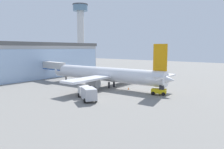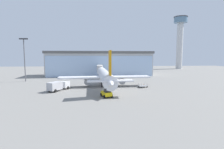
# 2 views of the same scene
# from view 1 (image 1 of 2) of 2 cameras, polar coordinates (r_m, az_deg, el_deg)

# --- Properties ---
(ground) EXTENTS (240.00, 240.00, 0.00)m
(ground) POSITION_cam_1_polar(r_m,az_deg,el_deg) (54.28, 1.81, -4.02)
(ground) COLOR gray
(terminal_building) EXTENTS (53.30, 18.02, 12.27)m
(terminal_building) POSITION_cam_1_polar(r_m,az_deg,el_deg) (82.69, -20.16, 3.63)
(terminal_building) COLOR #AFAFAF
(terminal_building) RESTS_ON ground
(jet_bridge) EXTENTS (2.89, 11.71, 5.87)m
(jet_bridge) POSITION_cam_1_polar(r_m,az_deg,el_deg) (73.05, -15.44, 2.12)
(jet_bridge) COLOR beige
(jet_bridge) RESTS_ON ground
(control_tower) EXTENTS (10.29, 10.29, 39.69)m
(control_tower) POSITION_cam_1_polar(r_m,az_deg,el_deg) (153.89, -8.21, 12.31)
(control_tower) COLOR silver
(control_tower) RESTS_ON ground
(airplane) EXTENTS (29.49, 38.97, 11.23)m
(airplane) POSITION_cam_1_polar(r_m,az_deg,el_deg) (58.02, -1.80, 0.07)
(airplane) COLOR silver
(airplane) RESTS_ON ground
(catering_truck) EXTENTS (5.59, 7.41, 2.65)m
(catering_truck) POSITION_cam_1_polar(r_m,az_deg,el_deg) (43.89, -6.47, -4.74)
(catering_truck) COLOR silver
(catering_truck) RESTS_ON ground
(baggage_cart) EXTENTS (3.21, 2.61, 1.50)m
(baggage_cart) POSITION_cam_1_polar(r_m,az_deg,el_deg) (65.60, 7.70, -1.72)
(baggage_cart) COLOR gray
(baggage_cart) RESTS_ON ground
(pushback_tug) EXTENTS (3.02, 3.61, 2.30)m
(pushback_tug) POSITION_cam_1_polar(r_m,az_deg,el_deg) (49.51, 12.27, -4.10)
(pushback_tug) COLOR yellow
(pushback_tug) RESTS_ON ground
(safety_cone_nose) EXTENTS (0.36, 0.36, 0.55)m
(safety_cone_nose) POSITION_cam_1_polar(r_m,az_deg,el_deg) (54.74, 4.34, -3.65)
(safety_cone_nose) COLOR orange
(safety_cone_nose) RESTS_ON ground
(safety_cone_wingtip) EXTENTS (0.36, 0.36, 0.55)m
(safety_cone_wingtip) POSITION_cam_1_polar(r_m,az_deg,el_deg) (68.55, 5.71, -1.51)
(safety_cone_wingtip) COLOR orange
(safety_cone_wingtip) RESTS_ON ground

